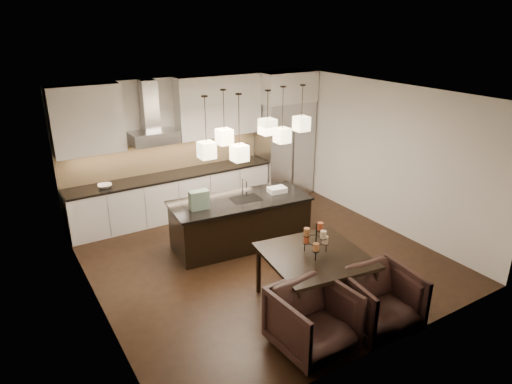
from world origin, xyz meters
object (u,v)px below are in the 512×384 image
armchair_left (313,320)px  armchair_right (380,301)px  island_body (240,223)px  refrigerator (284,148)px  dining_table (314,279)px

armchair_left → armchair_right: (1.00, -0.14, -0.00)m
island_body → armchair_left: (-0.63, -2.92, 0.00)m
refrigerator → dining_table: bearing=-119.3°
dining_table → armchair_left: size_ratio=1.47×
refrigerator → armchair_right: size_ratio=2.34×
dining_table → armchair_left: (-0.60, -0.74, 0.01)m
armchair_left → island_body: bearing=74.4°
refrigerator → island_body: refrigerator is taller
island_body → dining_table: island_body is taller
refrigerator → armchair_left: (-2.80, -4.66, -0.65)m
armchair_left → armchair_right: size_ratio=1.01×
island_body → armchair_left: 2.98m
island_body → armchair_left: bearing=-96.5°
island_body → dining_table: (-0.03, -2.18, -0.01)m
island_body → armchair_right: size_ratio=2.60×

